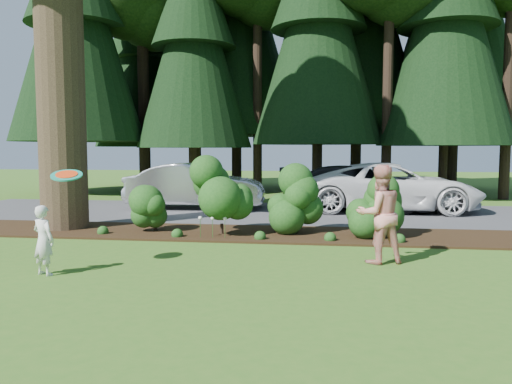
{
  "coord_description": "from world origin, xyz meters",
  "views": [
    {
      "loc": [
        2.33,
        -9.15,
        2.17
      ],
      "look_at": [
        0.97,
        0.8,
        1.3
      ],
      "focal_mm": 35.0,
      "sensor_mm": 36.0,
      "label": 1
    }
  ],
  "objects_px": {
    "adult": "(379,214)",
    "car_white_suv": "(391,187)",
    "car_dark_suv": "(358,188)",
    "child": "(43,240)",
    "car_silver_wagon": "(196,186)",
    "frisbee": "(67,175)"
  },
  "relations": [
    {
      "from": "adult",
      "to": "car_white_suv",
      "type": "bearing_deg",
      "value": -118.15
    },
    {
      "from": "car_dark_suv",
      "to": "child",
      "type": "distance_m",
      "value": 11.67
    },
    {
      "from": "car_silver_wagon",
      "to": "adult",
      "type": "relative_size",
      "value": 2.62
    },
    {
      "from": "car_dark_suv",
      "to": "child",
      "type": "xyz_separation_m",
      "value": [
        -5.97,
        -10.03,
        -0.2
      ]
    },
    {
      "from": "car_silver_wagon",
      "to": "car_dark_suv",
      "type": "xyz_separation_m",
      "value": [
        5.78,
        0.5,
        -0.04
      ]
    },
    {
      "from": "child",
      "to": "car_silver_wagon",
      "type": "bearing_deg",
      "value": -70.75
    },
    {
      "from": "car_silver_wagon",
      "to": "child",
      "type": "bearing_deg",
      "value": 175.18
    },
    {
      "from": "adult",
      "to": "frisbee",
      "type": "distance_m",
      "value": 5.77
    },
    {
      "from": "adult",
      "to": "frisbee",
      "type": "bearing_deg",
      "value": -5.59
    },
    {
      "from": "car_silver_wagon",
      "to": "adult",
      "type": "bearing_deg",
      "value": -147.9
    },
    {
      "from": "car_silver_wagon",
      "to": "frisbee",
      "type": "distance_m",
      "value": 9.19
    },
    {
      "from": "car_silver_wagon",
      "to": "car_dark_suv",
      "type": "height_order",
      "value": "car_silver_wagon"
    },
    {
      "from": "car_silver_wagon",
      "to": "car_white_suv",
      "type": "bearing_deg",
      "value": -92.48
    },
    {
      "from": "car_silver_wagon",
      "to": "adult",
      "type": "height_order",
      "value": "adult"
    },
    {
      "from": "child",
      "to": "adult",
      "type": "bearing_deg",
      "value": -143.05
    },
    {
      "from": "car_silver_wagon",
      "to": "car_dark_suv",
      "type": "relative_size",
      "value": 0.92
    },
    {
      "from": "car_dark_suv",
      "to": "child",
      "type": "relative_size",
      "value": 4.38
    },
    {
      "from": "car_silver_wagon",
      "to": "adult",
      "type": "distance_m",
      "value": 9.61
    },
    {
      "from": "car_silver_wagon",
      "to": "adult",
      "type": "xyz_separation_m",
      "value": [
        5.62,
        -7.8,
        0.1
      ]
    },
    {
      "from": "car_dark_suv",
      "to": "adult",
      "type": "relative_size",
      "value": 2.83
    },
    {
      "from": "child",
      "to": "frisbee",
      "type": "relative_size",
      "value": 2.18
    },
    {
      "from": "car_white_suv",
      "to": "frisbee",
      "type": "bearing_deg",
      "value": 143.31
    }
  ]
}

